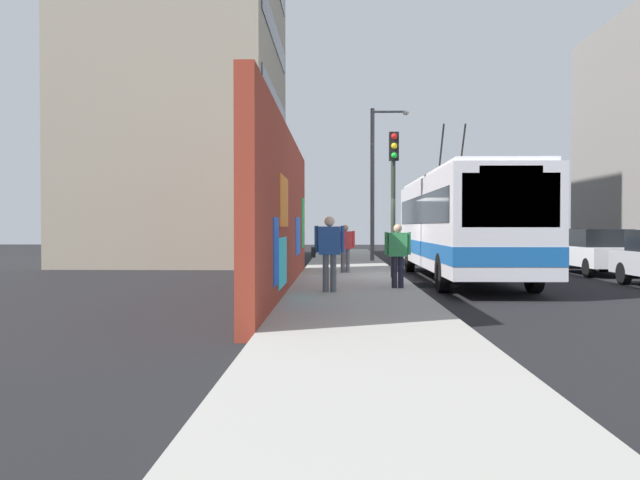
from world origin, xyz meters
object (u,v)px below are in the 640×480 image
object	(u,v)px
city_bus	(461,222)
pedestrian_midblock	(345,245)
parked_car_navy	(549,246)
pedestrian_at_curb	(398,251)
street_lamp	(377,174)
parked_car_white	(597,251)
pedestrian_near_wall	(329,247)
traffic_light	(393,180)

from	to	relation	value
city_bus	pedestrian_midblock	xyz separation A→B (m)	(1.29, 3.55, -0.74)
parked_car_navy	pedestrian_at_curb	size ratio (longest dim) A/B	2.93
parked_car_navy	street_lamp	size ratio (longest dim) A/B	0.69
parked_car_white	parked_car_navy	distance (m)	5.22
parked_car_white	pedestrian_near_wall	distance (m)	12.12
parked_car_navy	pedestrian_at_curb	bearing A→B (deg)	148.08
pedestrian_near_wall	traffic_light	world-z (taller)	traffic_light
pedestrian_near_wall	pedestrian_at_curb	xyz separation A→B (m)	(1.02, -1.69, -0.12)
parked_car_white	parked_car_navy	size ratio (longest dim) A/B	0.91
pedestrian_near_wall	pedestrian_at_curb	distance (m)	1.97
pedestrian_midblock	street_lamp	world-z (taller)	street_lamp
pedestrian_at_curb	traffic_light	size ratio (longest dim) A/B	0.37
city_bus	pedestrian_at_curb	world-z (taller)	city_bus
pedestrian_near_wall	traffic_light	xyz separation A→B (m)	(4.33, -1.86, 1.86)
pedestrian_at_curb	traffic_light	xyz separation A→B (m)	(3.31, -0.17, 1.99)
parked_car_navy	pedestrian_near_wall	distance (m)	16.02
pedestrian_near_wall	pedestrian_midblock	world-z (taller)	pedestrian_near_wall
city_bus	parked_car_navy	bearing A→B (deg)	-33.41
parked_car_navy	traffic_light	bearing A→B (deg)	140.04
pedestrian_near_wall	street_lamp	bearing A→B (deg)	-7.80
parked_car_white	street_lamp	world-z (taller)	street_lamp
pedestrian_near_wall	city_bus	bearing A→B (deg)	-37.54
parked_car_white	traffic_light	bearing A→B (deg)	115.76
traffic_light	pedestrian_midblock	bearing A→B (deg)	32.79
parked_car_white	pedestrian_midblock	size ratio (longest dim) A/B	2.67
pedestrian_at_curb	parked_car_white	bearing A→B (deg)	-47.67
pedestrian_at_curb	traffic_light	bearing A→B (deg)	-2.99
pedestrian_midblock	traffic_light	distance (m)	3.27
parked_car_white	street_lamp	bearing A→B (deg)	49.10
parked_car_white	pedestrian_midblock	bearing A→B (deg)	98.90
city_bus	parked_car_white	distance (m)	5.92
parked_car_white	pedestrian_near_wall	size ratio (longest dim) A/B	2.39
parked_car_navy	pedestrian_at_curb	world-z (taller)	pedestrian_at_curb
pedestrian_near_wall	pedestrian_midblock	bearing A→B (deg)	-4.02
pedestrian_midblock	street_lamp	xyz separation A→B (m)	(7.67, -1.48, 2.95)
parked_car_white	pedestrian_at_curb	distance (m)	10.18
city_bus	pedestrian_at_curb	bearing A→B (deg)	151.02
parked_car_white	city_bus	bearing A→B (deg)	117.08
parked_car_white	parked_car_navy	xyz separation A→B (m)	(5.22, -0.00, 0.00)
street_lamp	parked_car_white	bearing A→B (deg)	-130.90
pedestrian_midblock	traffic_light	size ratio (longest dim) A/B	0.36
city_bus	street_lamp	world-z (taller)	street_lamp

